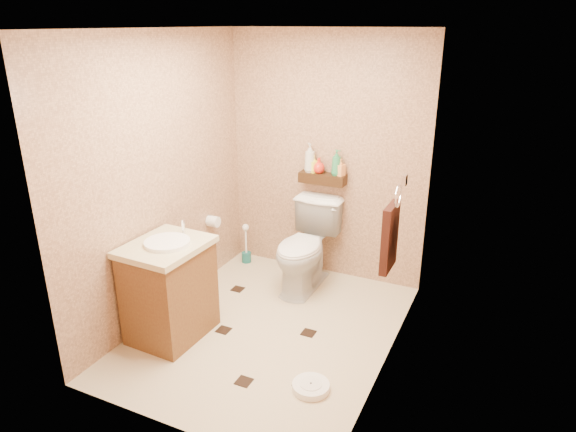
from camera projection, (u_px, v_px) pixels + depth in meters
The scene contains 19 objects.
ground at pixel (269, 330), 4.34m from camera, with size 2.50×2.50×0.00m, color #C9B393.
wall_back at pixel (326, 158), 4.97m from camera, with size 2.00×0.04×2.40m, color tan.
wall_front at pixel (164, 260), 2.86m from camera, with size 2.00×0.04×2.40m, color tan.
wall_left at pixel (161, 179), 4.31m from camera, with size 0.04×2.50×2.40m, color tan.
wall_right at pixel (396, 215), 3.52m from camera, with size 0.04×2.50×2.40m, color tan.
ceiling at pixel (264, 28), 3.49m from camera, with size 2.00×2.50×0.02m, color silver.
wall_shelf at pixel (322, 178), 4.97m from camera, with size 0.46×0.14×0.10m, color #34210E.
floor_accents at pixel (269, 332), 4.31m from camera, with size 1.23×1.38×0.01m.
toilet at pixel (305, 247), 4.90m from camera, with size 0.47×0.83×0.85m, color white.
vanity at pixel (169, 289), 4.14m from camera, with size 0.58×0.69×0.95m.
bathroom_scale at pixel (311, 386), 3.63m from camera, with size 0.35×0.35×0.05m.
toilet_brush at pixel (246, 249), 5.52m from camera, with size 0.10×0.10×0.44m.
towel_ring at pixel (390, 234), 3.85m from camera, with size 0.12×0.30×0.76m.
toilet_paper at pixel (213, 221), 5.05m from camera, with size 0.12×0.11×0.12m.
bottle_a at pixel (310, 158), 4.95m from camera, with size 0.11×0.11×0.28m, color beige.
bottle_b at pixel (314, 164), 4.96m from camera, with size 0.08×0.08×0.17m, color #FFF735.
bottle_c at pixel (319, 165), 4.94m from camera, with size 0.12×0.12×0.15m, color red.
bottle_d at pixel (336, 163), 4.85m from camera, with size 0.10×0.10×0.25m, color #2C844F.
bottle_e at pixel (340, 167), 4.85m from camera, with size 0.07×0.08×0.16m, color #F79E52.
Camera 1 is at (1.73, -3.29, 2.44)m, focal length 32.00 mm.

